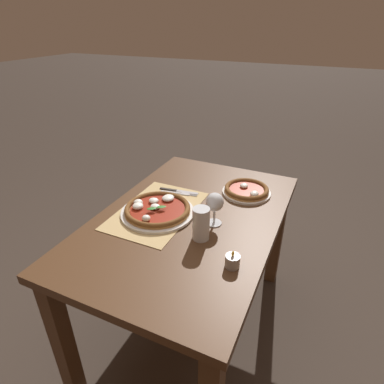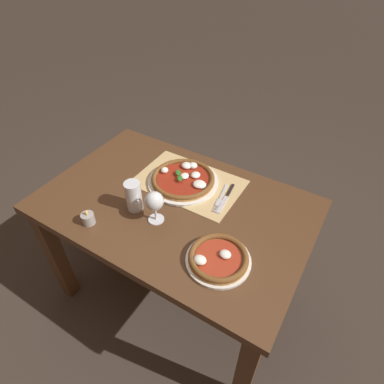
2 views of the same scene
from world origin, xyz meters
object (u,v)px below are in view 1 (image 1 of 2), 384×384
(pizza_far, at_px, (247,190))
(fork, at_px, (179,193))
(pizza_near, at_px, (157,209))
(votive_candle, at_px, (232,261))
(knife, at_px, (179,191))
(wine_glass, at_px, (215,203))
(pint_glass, at_px, (201,224))

(pizza_far, bearing_deg, fork, -64.19)
(pizza_near, bearing_deg, votive_candle, 65.03)
(pizza_near, bearing_deg, knife, -179.46)
(pizza_far, bearing_deg, votive_candle, 10.91)
(pizza_far, distance_m, wine_glass, 0.35)
(pizza_far, xyz_separation_m, pint_glass, (0.46, -0.07, 0.05))
(wine_glass, xyz_separation_m, fork, (-0.18, -0.27, -0.10))
(pizza_near, xyz_separation_m, votive_candle, (0.21, 0.44, 0.00))
(pizza_far, bearing_deg, pizza_near, -42.04)
(wine_glass, distance_m, pint_glass, 0.13)
(pizza_far, relative_size, pint_glass, 1.75)
(pizza_near, distance_m, pizza_far, 0.49)
(pizza_far, height_order, knife, pizza_far)
(pizza_near, height_order, knife, pizza_near)
(pint_glass, xyz_separation_m, fork, (-0.30, -0.26, -0.06))
(wine_glass, bearing_deg, votive_candle, 34.77)
(fork, relative_size, votive_candle, 2.77)
(wine_glass, relative_size, fork, 0.78)
(fork, bearing_deg, knife, -152.82)
(fork, bearing_deg, pint_glass, 40.18)
(pizza_near, distance_m, wine_glass, 0.29)
(pizza_near, height_order, fork, pizza_near)
(votive_candle, bearing_deg, pizza_far, -169.09)
(pizza_far, distance_m, votive_candle, 0.58)
(wine_glass, height_order, fork, wine_glass)
(fork, xyz_separation_m, knife, (-0.02, -0.01, 0.00))
(pint_glass, height_order, fork, pint_glass)
(pizza_far, height_order, fork, pizza_far)
(wine_glass, xyz_separation_m, knife, (-0.20, -0.28, -0.10))
(pizza_far, xyz_separation_m, wine_glass, (0.33, -0.05, 0.09))
(pizza_far, bearing_deg, knife, -67.98)
(pint_glass, relative_size, knife, 0.67)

